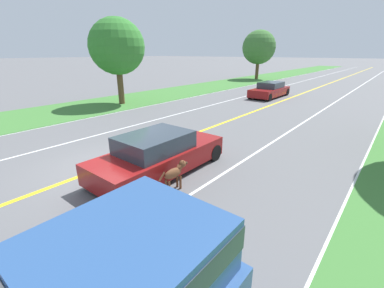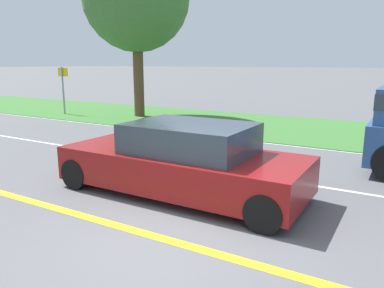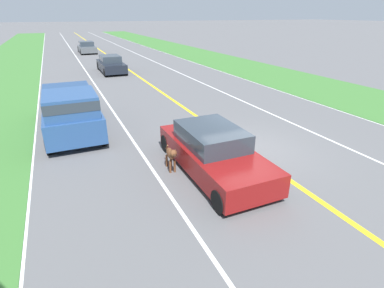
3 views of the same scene
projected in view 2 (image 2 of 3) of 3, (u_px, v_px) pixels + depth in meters
ground_plane at (168, 240)px, 5.30m from camera, size 400.00×400.00×0.00m
centre_divider_line at (168, 240)px, 5.30m from camera, size 0.18×160.00×0.01m
lane_edge_line_right at (299, 147)px, 11.19m from camera, size 0.14×160.00×0.01m
lane_dash_same_dir at (257, 177)px, 8.24m from camera, size 0.10×160.00×0.01m
grass_verge_right at (321, 131)px, 13.71m from camera, size 6.00×160.00×0.03m
ego_car at (184, 161)px, 7.07m from camera, size 1.90×4.69×1.37m
dog at (234, 156)px, 7.84m from camera, size 0.27×1.10×0.85m
street_sign at (63, 84)px, 17.90m from camera, size 0.11×0.64×2.27m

